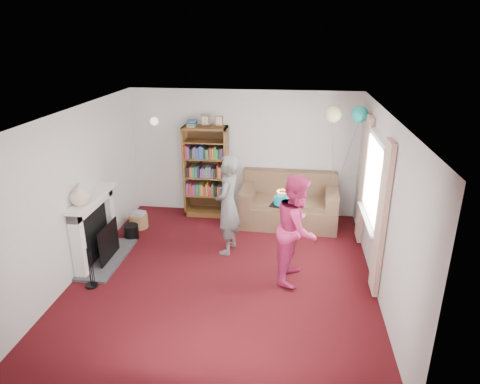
# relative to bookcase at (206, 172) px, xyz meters

# --- Properties ---
(ground) EXTENTS (5.00, 5.00, 0.00)m
(ground) POSITION_rel_bookcase_xyz_m (0.73, -2.30, -0.89)
(ground) COLOR #370A08
(ground) RESTS_ON ground
(wall_back) EXTENTS (4.50, 0.02, 2.50)m
(wall_back) POSITION_rel_bookcase_xyz_m (0.73, 0.21, 0.36)
(wall_back) COLOR silver
(wall_back) RESTS_ON ground
(wall_left) EXTENTS (0.02, 5.00, 2.50)m
(wall_left) POSITION_rel_bookcase_xyz_m (-1.53, -2.30, 0.36)
(wall_left) COLOR silver
(wall_left) RESTS_ON ground
(wall_right) EXTENTS (0.02, 5.00, 2.50)m
(wall_right) POSITION_rel_bookcase_xyz_m (2.99, -2.30, 0.36)
(wall_right) COLOR silver
(wall_right) RESTS_ON ground
(ceiling) EXTENTS (4.50, 5.00, 0.01)m
(ceiling) POSITION_rel_bookcase_xyz_m (0.73, -2.30, 1.61)
(ceiling) COLOR white
(ceiling) RESTS_ON wall_back
(fireplace) EXTENTS (0.55, 1.80, 1.12)m
(fireplace) POSITION_rel_bookcase_xyz_m (-1.36, -2.11, -0.38)
(fireplace) COLOR #3F3F42
(fireplace) RESTS_ON ground
(window_bay) EXTENTS (0.14, 2.02, 2.20)m
(window_bay) POSITION_rel_bookcase_xyz_m (2.93, -1.70, 0.31)
(window_bay) COLOR white
(window_bay) RESTS_ON ground
(wall_sconce) EXTENTS (0.16, 0.23, 0.16)m
(wall_sconce) POSITION_rel_bookcase_xyz_m (-1.02, 0.06, 0.99)
(wall_sconce) COLOR gold
(wall_sconce) RESTS_ON ground
(bookcase) EXTENTS (0.86, 0.42, 2.03)m
(bookcase) POSITION_rel_bookcase_xyz_m (0.00, 0.00, 0.00)
(bookcase) COLOR #472B14
(bookcase) RESTS_ON ground
(sofa) EXTENTS (1.83, 0.97, 0.97)m
(sofa) POSITION_rel_bookcase_xyz_m (1.67, -0.23, -0.54)
(sofa) COLOR brown
(sofa) RESTS_ON ground
(wicker_basket) EXTENTS (0.35, 0.35, 0.33)m
(wicker_basket) POSITION_rel_bookcase_xyz_m (-1.17, -0.84, -0.75)
(wicker_basket) COLOR #9C7D48
(wicker_basket) RESTS_ON ground
(person_striped) EXTENTS (0.48, 0.66, 1.70)m
(person_striped) POSITION_rel_bookcase_xyz_m (0.67, -1.54, -0.05)
(person_striped) COLOR black
(person_striped) RESTS_ON ground
(person_magenta) EXTENTS (0.76, 0.90, 1.65)m
(person_magenta) POSITION_rel_bookcase_xyz_m (1.81, -2.25, -0.07)
(person_magenta) COLOR #C0265C
(person_magenta) RESTS_ON ground
(birthday_cake) EXTENTS (0.32, 0.32, 0.22)m
(birthday_cake) POSITION_rel_bookcase_xyz_m (1.58, -2.03, 0.27)
(birthday_cake) COLOR black
(birthday_cake) RESTS_ON ground
(balloons) EXTENTS (0.73, 0.29, 1.68)m
(balloons) POSITION_rel_bookcase_xyz_m (2.57, -0.60, 1.33)
(balloons) COLOR #3F3F3F
(balloons) RESTS_ON ground
(mantel_vase) EXTENTS (0.41, 0.41, 0.33)m
(mantel_vase) POSITION_rel_bookcase_xyz_m (-1.39, -2.45, 0.39)
(mantel_vase) COLOR beige
(mantel_vase) RESTS_ON fireplace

